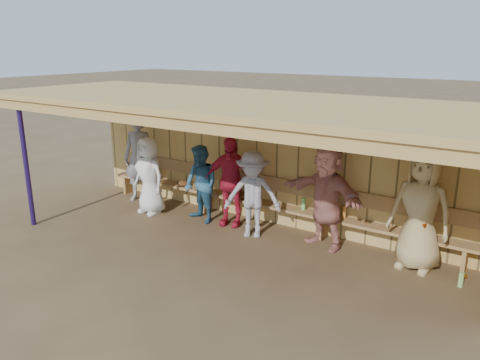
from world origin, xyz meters
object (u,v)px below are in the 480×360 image
Objects in this scene: player_h at (421,210)px; bench at (262,197)px; player_b at (149,176)px; player_f at (327,196)px; player_c at (201,184)px; player_a at (139,158)px; player_d at (230,181)px; player_e at (253,195)px.

bench is at bearing -179.91° from player_h.
player_h is at bearing -5.92° from bench.
player_h reaches higher than player_b.
player_f reaches higher than player_b.
player_c is at bearing -155.18° from player_f.
player_a is 1.95m from player_c.
player_c is 3.98m from player_h.
player_d is at bearing 34.99° from player_c.
player_f is 0.23× the size of bench.
player_h is (5.15, 0.45, 0.15)m from player_b.
player_d reaches higher than player_c.
player_b is 3.67m from player_f.
player_h is at bearing -17.40° from player_e.
player_d is 0.22× the size of bench.
player_b is at bearing -154.79° from player_c.
player_d is at bearing 135.41° from player_e.
bench is at bearing -173.48° from player_f.
player_e reaches higher than player_c.
bench is (-0.18, 0.63, -0.25)m from player_e.
player_b is 1.05× the size of player_c.
player_a reaches higher than player_h.
player_e is at bearing -35.38° from player_d.
player_e is at bearing -146.73° from player_f.
player_h is (2.76, 0.33, 0.16)m from player_e.
player_d is 0.91× the size of player_h.
player_c is 1.21m from player_e.
player_b reaches higher than bench.
player_a is 5.89m from player_h.
player_a reaches higher than player_e.
player_a is 1.12× the size of player_d.
player_f is at bearing -12.02° from bench.
player_a is at bearing -174.08° from bench.
player_h reaches higher than player_f.
player_f is at bearing -9.48° from player_e.
player_c is at bearing -150.71° from bench.
player_b is 2.39m from player_e.
player_a is at bearing 149.78° from player_e.
player_f is at bearing -173.98° from player_h.
player_a is 1.27× the size of player_c.
player_d is at bearing -21.08° from player_a.
player_h is 0.25× the size of bench.
player_f is 1.51m from player_h.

